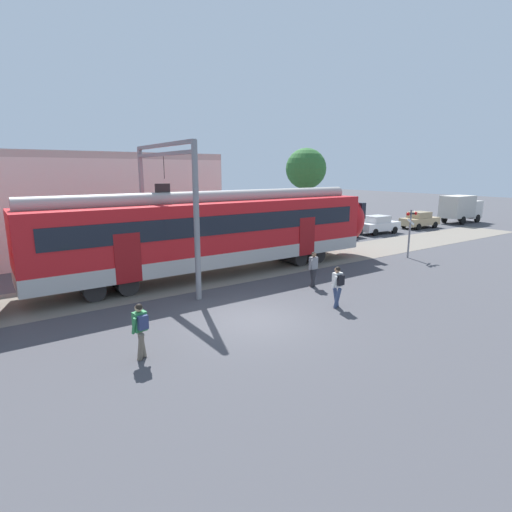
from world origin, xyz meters
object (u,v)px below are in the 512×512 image
at_px(commuter_train, 25,250).
at_px(box_truck, 461,208).
at_px(pedestrian_grey, 313,267).
at_px(parked_car_black, 338,229).
at_px(parked_car_white, 378,225).
at_px(pedestrian_white, 338,283).
at_px(parked_car_tan, 420,220).
at_px(pedestrian_green, 140,327).
at_px(crossing_signal, 410,226).

bearing_deg(commuter_train, box_truck, 5.85).
height_order(pedestrian_grey, parked_car_black, pedestrian_grey).
bearing_deg(parked_car_white, pedestrian_white, -145.59).
xyz_separation_m(parked_car_white, parked_car_tan, (5.97, -0.06, 0.00)).
xyz_separation_m(commuter_train, pedestrian_grey, (11.14, -4.58, -1.29)).
xyz_separation_m(pedestrian_green, pedestrian_grey, (9.04, 2.64, -0.03)).
distance_m(parked_car_tan, crossing_signal, 14.47).
bearing_deg(pedestrian_white, pedestrian_green, 179.61).
relative_size(pedestrian_green, parked_car_tan, 0.41).
height_order(pedestrian_white, box_truck, box_truck).
bearing_deg(pedestrian_white, box_truck, 20.92).
bearing_deg(pedestrian_grey, parked_car_black, 39.42).
bearing_deg(box_truck, pedestrian_white, -159.08).
bearing_deg(pedestrian_green, box_truck, 16.75).
height_order(commuter_train, parked_car_black, commuter_train).
bearing_deg(parked_car_black, crossing_signal, -102.93).
bearing_deg(pedestrian_green, parked_car_black, 30.21).
height_order(pedestrian_grey, parked_car_white, pedestrian_grey).
xyz_separation_m(pedestrian_grey, parked_car_tan, (21.56, 8.75, -0.18)).
xyz_separation_m(commuter_train, pedestrian_white, (9.94, -7.28, -1.26)).
bearing_deg(parked_car_white, crossing_signal, -130.54).
bearing_deg(box_truck, pedestrian_grey, -163.10).
relative_size(pedestrian_green, pedestrian_white, 1.00).
distance_m(parked_car_black, parked_car_tan, 10.61).
distance_m(commuter_train, parked_car_black, 22.58).
distance_m(pedestrian_white, box_truck, 31.74).
xyz_separation_m(pedestrian_green, parked_car_black, (20.00, 11.65, -0.21)).
relative_size(parked_car_black, parked_car_tan, 0.99).
bearing_deg(crossing_signal, parked_car_black, 77.07).
height_order(pedestrian_grey, box_truck, box_truck).
distance_m(pedestrian_green, parked_car_tan, 32.65).
bearing_deg(crossing_signal, box_truck, 20.80).
distance_m(pedestrian_green, parked_car_black, 23.14).
xyz_separation_m(pedestrian_green, box_truck, (37.48, 11.28, 0.58)).
height_order(parked_car_white, crossing_signal, crossing_signal).
distance_m(parked_car_black, parked_car_white, 4.64).
distance_m(commuter_train, box_truck, 39.79).
distance_m(commuter_train, parked_car_tan, 32.99).
bearing_deg(pedestrian_grey, parked_car_white, 29.46).
bearing_deg(pedestrian_grey, box_truck, 16.90).
distance_m(commuter_train, parked_car_white, 27.10).
bearing_deg(parked_car_tan, pedestrian_green, -159.59).
height_order(pedestrian_grey, crossing_signal, crossing_signal).
bearing_deg(parked_car_black, pedestrian_white, -136.10).
bearing_deg(box_truck, pedestrian_green, -163.25).
bearing_deg(pedestrian_grey, pedestrian_white, -114.03).
bearing_deg(box_truck, parked_car_white, 179.26).
bearing_deg(pedestrian_grey, parked_car_tan, 22.08).
bearing_deg(pedestrian_grey, commuter_train, 157.63).
bearing_deg(pedestrian_green, crossing_signal, 12.28).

